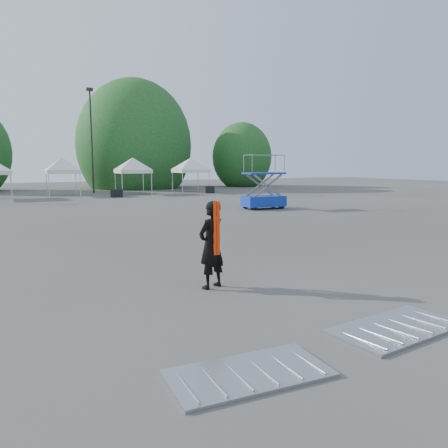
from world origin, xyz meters
name	(u,v)px	position (x,y,z in m)	size (l,w,h in m)	color
ground	(192,264)	(0.00, 0.00, 0.00)	(120.00, 120.00, 0.00)	#474442
light_pole_east	(91,135)	(3.00, 32.00, 5.52)	(0.60, 0.25, 9.80)	black
tree_mid_e	(134,146)	(9.00, 39.00, 4.84)	(5.12, 5.12, 7.79)	#382314
tree_far_e	(242,157)	(22.00, 37.00, 3.63)	(3.84, 3.84, 5.84)	#382314
tent_e	(62,160)	(-0.08, 28.98, 3.06)	(3.81, 3.81, 3.88)	silver
tent_f	(133,161)	(5.89, 28.32, 3.06)	(4.05, 4.05, 3.88)	silver
tent_g	(190,161)	(11.56, 28.36, 3.06)	(4.16, 4.16, 3.88)	silver
man	(211,245)	(-0.52, -2.40, 0.99)	(0.84, 0.71, 1.97)	black
scissor_lift	(264,182)	(9.73, 11.96, 1.68)	(2.61, 1.36, 3.33)	#0B1F99
barrier_left	(249,373)	(-1.82, -6.36, 0.03)	(2.20, 1.18, 0.07)	#999BA1
barrier_mid	(397,327)	(1.23, -6.09, 0.04)	(2.47, 1.43, 0.07)	#999BA1
crate_mid	(117,193)	(3.74, 25.60, 0.32)	(0.83, 0.65, 0.65)	black
crate_east	(210,190)	(12.82, 26.65, 0.33)	(0.86, 0.67, 0.67)	black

